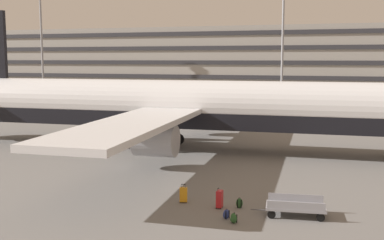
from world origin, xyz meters
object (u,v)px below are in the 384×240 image
Objects in this scene: suitcase_teal at (220,199)px; backpack_black at (239,203)px; backpack_laid_flat at (233,218)px; baggage_cart at (296,207)px; airliner at (186,107)px; suitcase_purple at (183,195)px; backpack_navy at (226,214)px.

suitcase_teal is 1.78× the size of backpack_black.
baggage_cart is at bearing 35.30° from backpack_laid_flat.
airliner is 15.15m from backpack_black.
suitcase_purple is 1.00× the size of suitcase_teal.
backpack_navy is (6.49, -14.87, -3.06)m from airliner.
suitcase_purple reaches higher than backpack_navy.
backpack_black reaches higher than backpack_laid_flat.
airliner is at bearing 113.54° from suitcase_teal.
suitcase_teal is 2.14m from backpack_laid_flat.
backpack_laid_flat is at bearing -60.43° from suitcase_teal.
airliner reaches higher than baggage_cart.
airliner is 17.08m from backpack_laid_flat.
suitcase_teal is at bearing -164.75° from backpack_black.
backpack_navy is 0.61m from backpack_laid_flat.
suitcase_purple is at bearing 143.55° from backpack_laid_flat.
backpack_black reaches higher than backpack_navy.
backpack_laid_flat is (0.42, -0.44, 0.00)m from backpack_navy.
backpack_navy is (-0.26, -1.66, -0.02)m from backpack_black.
airliner is 14.04m from suitcase_purple.
airliner is 14.95m from suitcase_teal.
suitcase_purple and suitcase_teal have the same top height.
backpack_navy is at bearing -66.41° from airliner.
suitcase_teal is (1.87, -0.31, 0.04)m from suitcase_purple.
airliner reaches higher than backpack_black.
baggage_cart is (9.36, -13.58, -2.85)m from airliner.
backpack_laid_flat is at bearing -36.45° from suitcase_purple.
airliner is at bearing 113.59° from backpack_navy.
backpack_laid_flat is at bearing -46.41° from backpack_navy.
suitcase_purple is at bearing 170.68° from suitcase_teal.
suitcase_teal is 0.28× the size of baggage_cart.
baggage_cart is at bearing -2.01° from suitcase_teal.
suitcase_purple is 1.90m from suitcase_teal.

